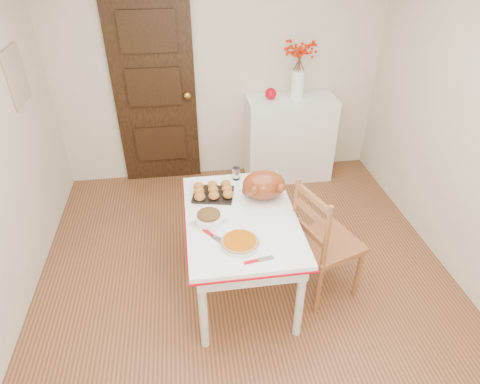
{
  "coord_description": "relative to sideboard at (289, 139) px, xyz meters",
  "views": [
    {
      "loc": [
        -0.42,
        -2.3,
        2.56
      ],
      "look_at": [
        -0.06,
        0.15,
        0.91
      ],
      "focal_mm": 30.74,
      "sensor_mm": 36.0,
      "label": 1
    }
  ],
  "objects": [
    {
      "name": "floor",
      "position": [
        -0.74,
        -1.78,
        -0.48
      ],
      "size": [
        3.5,
        4.0,
        0.0
      ],
      "primitive_type": "cube",
      "color": "#4E2D1D",
      "rests_on": "ground"
    },
    {
      "name": "wall_back",
      "position": [
        -0.74,
        0.22,
        0.77
      ],
      "size": [
        3.5,
        0.0,
        2.5
      ],
      "primitive_type": "cube",
      "color": "beige",
      "rests_on": "ground"
    },
    {
      "name": "door_back",
      "position": [
        -1.44,
        0.19,
        0.55
      ],
      "size": [
        0.85,
        0.06,
        2.06
      ],
      "primitive_type": "cube",
      "color": "black",
      "rests_on": "ground"
    },
    {
      "name": "photo_board",
      "position": [
        -2.47,
        -0.58,
        1.02
      ],
      "size": [
        0.03,
        0.35,
        0.45
      ],
      "primitive_type": "cube",
      "color": "#B9B191",
      "rests_on": "ground"
    },
    {
      "name": "sideboard",
      "position": [
        0.0,
        0.0,
        0.0
      ],
      "size": [
        0.96,
        0.43,
        0.96
      ],
      "primitive_type": "cube",
      "color": "white",
      "rests_on": "floor"
    },
    {
      "name": "kitchen_table",
      "position": [
        -0.8,
        -1.68,
        -0.12
      ],
      "size": [
        0.83,
        1.21,
        0.73
      ],
      "primitive_type": null,
      "color": "white",
      "rests_on": "floor"
    },
    {
      "name": "chair_oak",
      "position": [
        -0.14,
        -1.79,
        0.02
      ],
      "size": [
        0.56,
        0.56,
        1.01
      ],
      "primitive_type": null,
      "rotation": [
        0.0,
        0.0,
        1.9
      ],
      "color": "brown",
      "rests_on": "floor"
    },
    {
      "name": "berry_vase",
      "position": [
        0.05,
        0.0,
        0.78
      ],
      "size": [
        0.32,
        0.32,
        0.61
      ],
      "primitive_type": null,
      "color": "white",
      "rests_on": "sideboard"
    },
    {
      "name": "apple",
      "position": [
        -0.24,
        0.0,
        0.54
      ],
      "size": [
        0.12,
        0.12,
        0.12
      ],
      "primitive_type": "sphere",
      "color": "#B50010",
      "rests_on": "sideboard"
    },
    {
      "name": "turkey_platter",
      "position": [
        -0.6,
        -1.5,
        0.37
      ],
      "size": [
        0.42,
        0.35,
        0.25
      ],
      "primitive_type": null,
      "rotation": [
        0.0,
        0.0,
        -0.11
      ],
      "color": "#8F3E19",
      "rests_on": "kitchen_table"
    },
    {
      "name": "pumpkin_pie",
      "position": [
        -0.86,
        -2.0,
        0.27
      ],
      "size": [
        0.33,
        0.33,
        0.05
      ],
      "primitive_type": "cylinder",
      "rotation": [
        0.0,
        0.0,
        -0.34
      ],
      "color": "#A54B03",
      "rests_on": "kitchen_table"
    },
    {
      "name": "stuffing_dish",
      "position": [
        -1.04,
        -1.73,
        0.3
      ],
      "size": [
        0.26,
        0.21,
        0.1
      ],
      "primitive_type": null,
      "rotation": [
        0.0,
        0.0,
        -0.07
      ],
      "color": "#54381A",
      "rests_on": "kitchen_table"
    },
    {
      "name": "rolls_tray",
      "position": [
        -0.98,
        -1.39,
        0.29
      ],
      "size": [
        0.36,
        0.31,
        0.08
      ],
      "primitive_type": null,
      "rotation": [
        0.0,
        0.0,
        -0.22
      ],
      "color": "#AE652D",
      "rests_on": "kitchen_table"
    },
    {
      "name": "pie_server",
      "position": [
        -0.76,
        -2.17,
        0.25
      ],
      "size": [
        0.2,
        0.09,
        0.01
      ],
      "primitive_type": null,
      "rotation": [
        0.0,
        0.0,
        0.16
      ],
      "color": "silver",
      "rests_on": "kitchen_table"
    },
    {
      "name": "carving_knife",
      "position": [
        -1.0,
        -1.92,
        0.25
      ],
      "size": [
        0.22,
        0.25,
        0.01
      ],
      "primitive_type": null,
      "rotation": [
        0.0,
        0.0,
        -0.9
      ],
      "color": "silver",
      "rests_on": "kitchen_table"
    },
    {
      "name": "drinking_glass",
      "position": [
        -0.76,
        -1.17,
        0.3
      ],
      "size": [
        0.07,
        0.07,
        0.11
      ],
      "primitive_type": "cylinder",
      "rotation": [
        0.0,
        0.0,
        -0.04
      ],
      "color": "white",
      "rests_on": "kitchen_table"
    },
    {
      "name": "shaker_pair",
      "position": [
        -0.5,
        -1.25,
        0.29
      ],
      "size": [
        0.09,
        0.04,
        0.08
      ],
      "primitive_type": null,
      "rotation": [
        0.0,
        0.0,
        0.16
      ],
      "color": "white",
      "rests_on": "kitchen_table"
    }
  ]
}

